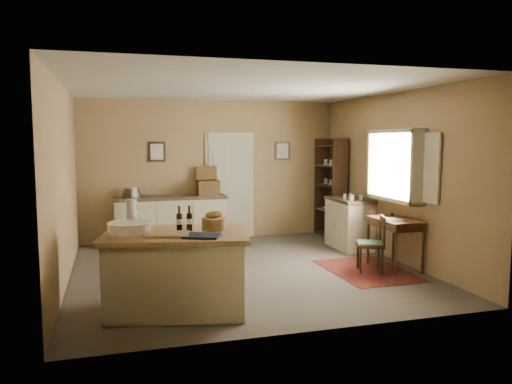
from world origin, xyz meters
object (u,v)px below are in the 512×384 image
(writing_desk, at_px, (395,225))
(shelving_unit, at_px, (333,188))
(work_island, at_px, (176,269))
(sideboard, at_px, (171,219))
(desk_chair, at_px, (370,245))
(right_cabinet, at_px, (349,223))

(writing_desk, distance_m, shelving_unit, 2.57)
(work_island, relative_size, sideboard, 0.87)
(sideboard, height_order, desk_chair, sideboard)
(desk_chair, height_order, shelving_unit, shelving_unit)
(shelving_unit, bearing_deg, sideboard, 176.41)
(work_island, height_order, right_cabinet, work_island)
(writing_desk, bearing_deg, work_island, -164.52)
(writing_desk, relative_size, desk_chair, 1.06)
(writing_desk, height_order, shelving_unit, shelving_unit)
(work_island, xyz_separation_m, writing_desk, (3.40, 0.94, 0.19))
(sideboard, xyz_separation_m, shelving_unit, (3.18, -0.20, 0.50))
(writing_desk, bearing_deg, desk_chair, -172.25)
(sideboard, relative_size, desk_chair, 2.52)
(desk_chair, bearing_deg, sideboard, 153.25)
(work_island, height_order, shelving_unit, shelving_unit)
(sideboard, height_order, writing_desk, sideboard)
(work_island, distance_m, shelving_unit, 5.00)
(sideboard, height_order, right_cabinet, sideboard)
(writing_desk, relative_size, shelving_unit, 0.44)
(writing_desk, height_order, desk_chair, desk_chair)
(writing_desk, xyz_separation_m, desk_chair, (-0.45, -0.06, -0.26))
(writing_desk, relative_size, right_cabinet, 0.87)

